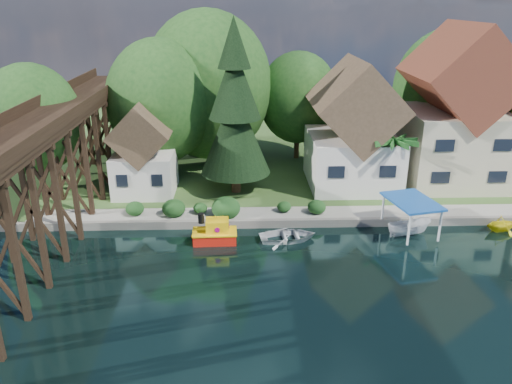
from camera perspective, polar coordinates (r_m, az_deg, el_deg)
ground at (r=30.70m, az=3.78°, el=-10.39°), size 140.00×140.00×0.00m
bank at (r=62.13m, az=0.86°, el=6.44°), size 140.00×52.00×0.50m
seawall at (r=38.10m, az=8.68°, el=-3.48°), size 60.00×0.40×0.62m
promenade at (r=39.57m, az=11.22°, el=-2.34°), size 50.00×2.60×0.06m
trestle_bridge at (r=35.52m, az=-23.52°, el=1.84°), size 4.12×44.18×9.30m
house_left at (r=44.51m, az=11.07°, el=6.59°), size 7.64×8.64×11.02m
house_center at (r=47.48m, az=21.81°, el=7.97°), size 8.65×9.18×13.89m
shed at (r=43.11m, az=-12.71°, el=4.18°), size 5.09×5.40×7.85m
bg_trees at (r=48.23m, az=2.81°, el=10.68°), size 49.90×13.30×10.57m
shrubs at (r=38.30m, az=-4.34°, el=-1.64°), size 15.76×2.47×1.70m
conifer at (r=41.22m, az=-2.42°, el=9.12°), size 5.86×5.86×14.44m
palm_tree at (r=41.79m, az=15.49°, el=5.42°), size 4.27×4.27×5.43m
tugboat at (r=35.32m, az=-4.67°, el=-4.70°), size 3.15×1.78×2.25m
boat_white_a at (r=35.60m, az=3.68°, el=-4.90°), size 4.40×3.40×0.84m
boat_canopy at (r=37.63m, az=17.18°, el=-3.11°), size 3.78×4.79×2.74m
boat_yellow at (r=41.06m, az=26.30°, el=-3.13°), size 2.96×2.69×1.35m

